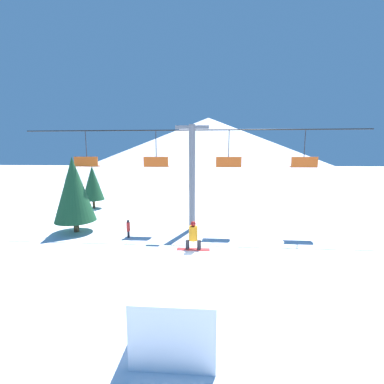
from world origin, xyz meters
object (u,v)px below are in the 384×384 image
object	(u,v)px
pine_tree_near	(74,189)
distant_skier	(128,228)
snow_ramp	(181,295)
snowboarder	(193,236)

from	to	relation	value
pine_tree_near	distant_skier	size ratio (longest dim) A/B	4.39
snow_ramp	snowboarder	bearing A→B (deg)	80.44
snowboarder	pine_tree_near	bearing A→B (deg)	139.63
snow_ramp	distant_skier	bearing A→B (deg)	118.34
pine_tree_near	distant_skier	world-z (taller)	pine_tree_near
pine_tree_near	distant_skier	distance (m)	4.93
distant_skier	pine_tree_near	bearing A→B (deg)	166.74
snow_ramp	snowboarder	distance (m)	2.32
snow_ramp	distant_skier	xyz separation A→B (m)	(-4.55, 8.43, -0.26)
snow_ramp	pine_tree_near	bearing A→B (deg)	132.81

